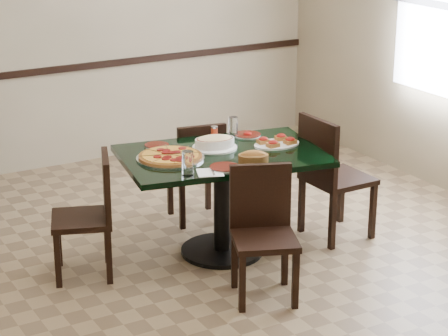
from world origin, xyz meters
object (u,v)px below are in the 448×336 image
chair_near (263,225)px  bread_basket (253,158)px  chair_left (93,210)px  bruschetta_platter (277,142)px  pepperoni_pizza (170,156)px  chair_far (198,168)px  chair_right (329,171)px  main_table (222,178)px  lasagna_casserole (215,142)px

chair_near → bread_basket: (0.16, 0.37, 0.32)m
chair_left → bruschetta_platter: 1.39m
pepperoni_pizza → chair_near: bearing=-68.7°
bruschetta_platter → bread_basket: bearing=-143.3°
chair_left → bruschetta_platter: chair_left is taller
chair_far → chair_right: size_ratio=0.87×
pepperoni_pizza → chair_right: bearing=-10.4°
chair_right → pepperoni_pizza: bearing=78.5°
chair_far → bruschetta_platter: (0.30, -0.62, 0.33)m
main_table → chair_left: 0.93m
chair_right → bruschetta_platter: bearing=72.6°
main_table → chair_near: bearing=-86.5°
chair_left → bruschetta_platter: (1.34, -0.17, 0.31)m
bread_basket → pepperoni_pizza: bearing=166.6°
chair_far → chair_right: 1.01m
chair_near → bruschetta_platter: size_ratio=2.42×
main_table → lasagna_casserole: 0.26m
lasagna_casserole → chair_left: bearing=-169.2°
chair_far → pepperoni_pizza: 0.78m
chair_near → pepperoni_pizza: bearing=133.6°
main_table → pepperoni_pizza: bearing=-179.7°
chair_near → chair_left: chair_near is taller
chair_left → chair_near: bearing=66.8°
chair_far → chair_left: 1.13m
main_table → chair_right: chair_right is taller
chair_left → pepperoni_pizza: bearing=103.5°
chair_near → lasagna_casserole: size_ratio=2.68×
chair_right → bread_basket: size_ratio=3.84×
bread_basket → main_table: bearing=130.1°
lasagna_casserole → chair_far: bearing=87.7°
bruschetta_platter → chair_near: bearing=-128.2°
chair_left → pepperoni_pizza: chair_left is taller
main_table → bruschetta_platter: 0.47m
lasagna_casserole → bruschetta_platter: size_ratio=0.90×
bread_basket → chair_near: bearing=-87.1°
chair_left → bruschetta_platter: bearing=103.2°
chair_far → bread_basket: bearing=96.5°
main_table → lasagna_casserole: bearing=95.2°
bruschetta_platter → lasagna_casserole: bearing=159.9°
chair_far → bruschetta_platter: 0.77m
chair_left → pepperoni_pizza: size_ratio=1.81×
main_table → bruschetta_platter: size_ratio=4.31×
chair_right → chair_left: chair_right is taller
lasagna_casserole → bread_basket: bearing=-69.7°
pepperoni_pizza → bread_basket: bearing=-39.1°
chair_right → lasagna_casserole: bearing=70.2°
chair_right → chair_left: (-1.73, 0.28, -0.06)m
chair_near → bruschetta_platter: 0.86m
chair_left → bread_basket: size_ratio=3.47×
chair_far → lasagna_casserole: lasagna_casserole is taller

